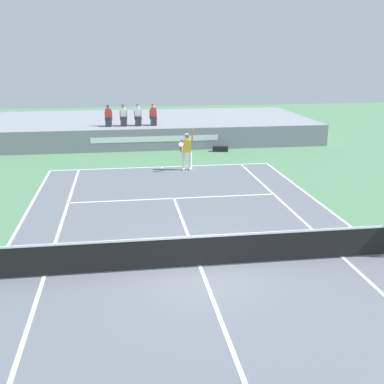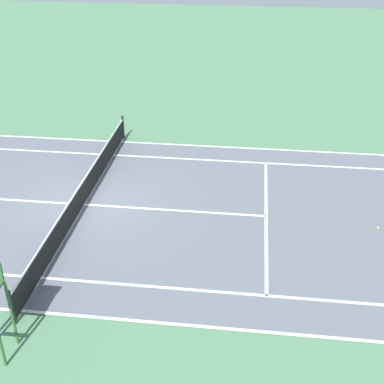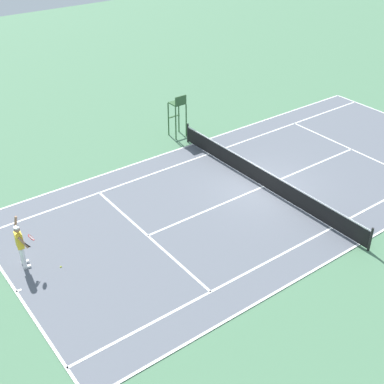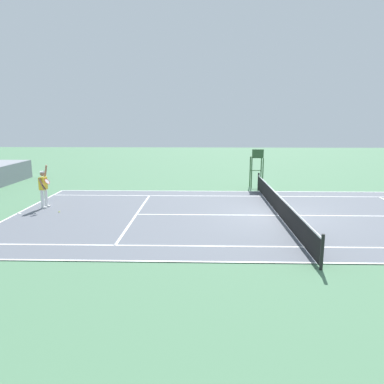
{
  "view_description": "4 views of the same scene",
  "coord_description": "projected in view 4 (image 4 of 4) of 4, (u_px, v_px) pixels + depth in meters",
  "views": [
    {
      "loc": [
        -1.99,
        -11.84,
        5.65
      ],
      "look_at": [
        0.36,
        3.89,
        1.0
      ],
      "focal_mm": 45.16,
      "sensor_mm": 36.0,
      "label": 1
    },
    {
      "loc": [
        15.21,
        5.69,
        9.48
      ],
      "look_at": [
        0.36,
        3.89,
        1.0
      ],
      "focal_mm": 48.56,
      "sensor_mm": 36.0,
      "label": 2
    },
    {
      "loc": [
        -14.66,
        15.1,
        12.68
      ],
      "look_at": [
        0.36,
        3.89,
        1.0
      ],
      "focal_mm": 48.69,
      "sensor_mm": 36.0,
      "label": 3
    },
    {
      "loc": [
        -15.85,
        3.45,
        4.26
      ],
      "look_at": [
        0.36,
        3.89,
        1.0
      ],
      "focal_mm": 33.96,
      "sensor_mm": 36.0,
      "label": 4
    }
  ],
  "objects": [
    {
      "name": "tennis_ball",
      "position": [
        59.0,
        212.0,
        16.82
      ],
      "size": [
        0.07,
        0.07,
        0.07
      ],
      "primitive_type": "sphere",
      "color": "#D1E533",
      "rests_on": "ground"
    },
    {
      "name": "court",
      "position": [
        278.0,
        216.0,
        16.28
      ],
      "size": [
        11.08,
        23.88,
        0.03
      ],
      "color": "slate",
      "rests_on": "ground"
    },
    {
      "name": "ground_plane",
      "position": [
        278.0,
        216.0,
        16.28
      ],
      "size": [
        80.0,
        80.0,
        0.0
      ],
      "primitive_type": "plane",
      "color": "#4C7A56"
    },
    {
      "name": "tennis_player",
      "position": [
        44.0,
        188.0,
        17.53
      ],
      "size": [
        0.81,
        0.62,
        2.08
      ],
      "color": "white",
      "rests_on": "ground"
    },
    {
      "name": "umpire_chair",
      "position": [
        257.0,
        163.0,
        22.68
      ],
      "size": [
        0.77,
        0.77,
        2.44
      ],
      "color": "#2D562D",
      "rests_on": "ground"
    },
    {
      "name": "net",
      "position": [
        279.0,
        205.0,
        16.18
      ],
      "size": [
        11.98,
        0.1,
        1.07
      ],
      "color": "black",
      "rests_on": "ground"
    }
  ]
}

